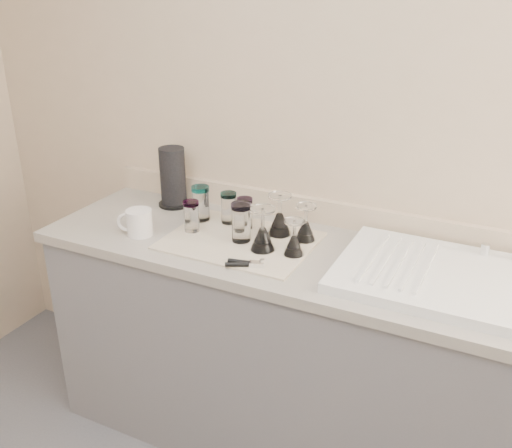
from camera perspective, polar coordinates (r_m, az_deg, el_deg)
The scene contains 16 objects.
room_envelope at distance 0.90m, azimuth -22.79°, elevation 3.93°, with size 3.54×3.50×2.52m.
counter_unit at distance 2.33m, azimuth 4.59°, elevation -12.81°, with size 2.06×0.62×0.90m.
sink_unit at distance 1.98m, azimuth 20.11°, elevation -5.35°, with size 0.82×0.50×0.22m.
dish_towel at distance 2.17m, azimuth -1.61°, elevation -1.68°, with size 0.55×0.42×0.01m, color silver.
tumbler_teal at distance 2.32m, azimuth -5.54°, elevation 2.10°, with size 0.07×0.07×0.14m.
tumbler_cyan at distance 2.29m, azimuth -2.75°, elevation 1.65°, with size 0.06×0.06×0.13m.
tumbler_purple at distance 2.24m, azimuth -1.14°, elevation 1.11°, with size 0.06×0.06×0.13m.
tumbler_magenta at distance 2.23m, azimuth -6.47°, elevation 0.81°, with size 0.06×0.06×0.12m.
tumbler_lavender at distance 2.13m, azimuth -1.50°, elevation 0.20°, with size 0.08×0.08×0.15m.
goblet_back_left at distance 2.19m, azimuth 2.37°, elevation 0.31°, with size 0.09×0.09×0.16m.
goblet_back_right at distance 2.15m, azimuth 4.96°, elevation -0.42°, with size 0.08×0.08×0.14m.
goblet_front_left at distance 2.07m, azimuth 0.67°, elevation -1.18°, with size 0.09×0.09×0.16m.
goblet_front_right at distance 2.04m, azimuth 3.80°, elevation -1.90°, with size 0.07×0.07×0.13m.
can_opener at distance 1.97m, azimuth -1.07°, elevation -3.97°, with size 0.13×0.08×0.02m.
white_mug at distance 2.25m, azimuth -11.66°, elevation 0.14°, with size 0.15×0.13×0.10m.
paper_towel_roll at distance 2.50m, azimuth -8.31°, elevation 4.60°, with size 0.14×0.14×0.26m.
Camera 1 is at (0.66, -0.55, 1.83)m, focal length 40.00 mm.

